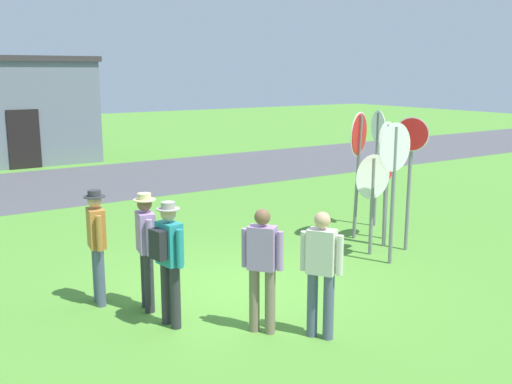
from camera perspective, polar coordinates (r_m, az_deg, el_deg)
ground_plane at (r=9.70m, az=-2.08°, el=-9.17°), size 80.00×80.00×0.00m
street_asphalt at (r=19.08m, az=-18.77°, el=0.57°), size 60.00×6.40×0.01m
building_background at (r=24.63m, az=-22.58°, el=7.31°), size 5.91×4.29×3.97m
stop_sign_rear_left at (r=10.73m, az=13.10°, el=2.36°), size 0.86×0.11×2.55m
stop_sign_rear_right at (r=12.24m, az=9.80°, el=3.87°), size 0.82×0.44×2.63m
stop_sign_center_cluster at (r=11.29m, az=11.10°, el=0.46°), size 0.84×0.07×1.92m
stop_sign_leaning_left at (r=11.70m, az=14.57°, el=2.78°), size 0.39×0.56×2.59m
stop_sign_leaning_right at (r=11.84m, az=12.38°, el=2.67°), size 0.64×0.20×2.48m
stop_sign_tallest at (r=12.43m, az=12.47°, el=1.46°), size 0.69×0.29×1.94m
stop_sign_nearest at (r=13.38m, az=11.55°, el=4.11°), size 0.26×0.67×2.59m
person_near_signs at (r=7.83m, az=0.61°, el=-6.91°), size 0.39×0.47×1.69m
person_in_blue at (r=8.70m, az=-10.50°, el=-4.99°), size 0.31×0.56×1.74m
person_in_dark_shirt at (r=8.08m, az=-8.42°, el=-6.02°), size 0.41×0.56×1.74m
person_on_left at (r=9.07m, az=-15.02°, el=-4.50°), size 0.32×0.56×1.74m
person_holding_notes at (r=7.72m, az=6.28°, el=-7.26°), size 0.38×0.49×1.69m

